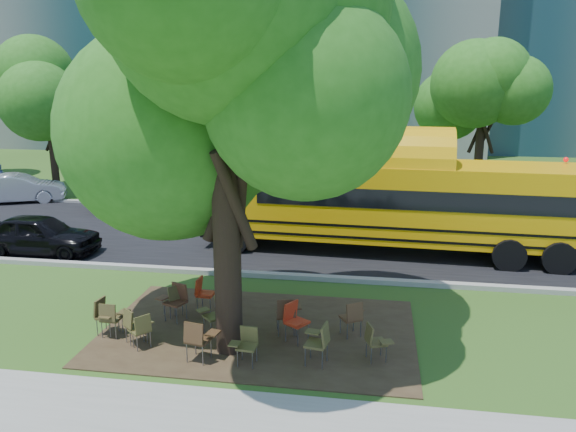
% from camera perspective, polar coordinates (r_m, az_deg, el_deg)
% --- Properties ---
extents(ground, '(160.00, 160.00, 0.00)m').
position_cam_1_polar(ground, '(13.69, -6.75, -10.40)').
color(ground, '#2C4816').
rests_on(ground, ground).
extents(dirt_patch, '(7.00, 4.50, 0.03)m').
position_cam_1_polar(dirt_patch, '(13.02, -3.02, -11.59)').
color(dirt_patch, '#382819').
rests_on(dirt_patch, ground).
extents(asphalt_road, '(80.00, 8.00, 0.04)m').
position_cam_1_polar(asphalt_road, '(20.09, -1.37, -2.18)').
color(asphalt_road, black).
rests_on(asphalt_road, ground).
extents(kerb_near, '(80.00, 0.25, 0.14)m').
position_cam_1_polar(kerb_near, '(16.36, -3.91, -5.90)').
color(kerb_near, gray).
rests_on(kerb_near, ground).
extents(kerb_far, '(80.00, 0.25, 0.14)m').
position_cam_1_polar(kerb_far, '(23.99, 0.40, 0.66)').
color(kerb_far, gray).
rests_on(kerb_far, ground).
extents(building_main, '(38.00, 16.00, 22.00)m').
position_cam_1_polar(building_main, '(49.61, -4.70, 20.28)').
color(building_main, slate).
rests_on(building_main, ground).
extents(bg_tree_0, '(5.20, 5.20, 7.18)m').
position_cam_1_polar(bg_tree_0, '(29.41, -23.22, 10.90)').
color(bg_tree_0, black).
rests_on(bg_tree_0, ground).
extents(bg_tree_2, '(4.80, 4.80, 6.62)m').
position_cam_1_polar(bg_tree_2, '(29.26, -8.01, 11.17)').
color(bg_tree_2, black).
rests_on(bg_tree_2, ground).
extents(bg_tree_3, '(5.60, 5.60, 7.84)m').
position_cam_1_polar(bg_tree_3, '(26.36, 19.30, 11.99)').
color(bg_tree_3, black).
rests_on(bg_tree_3, ground).
extents(main_tree, '(7.20, 7.20, 9.06)m').
position_cam_1_polar(main_tree, '(10.89, -6.66, 12.90)').
color(main_tree, black).
rests_on(main_tree, ground).
extents(school_bus, '(12.20, 3.25, 2.95)m').
position_cam_1_polar(school_bus, '(18.43, 12.14, 1.43)').
color(school_bus, '#DC9B06').
rests_on(school_bus, ground).
extents(chair_0, '(0.54, 0.49, 0.83)m').
position_cam_1_polar(chair_0, '(13.12, -17.51, -9.66)').
color(chair_0, '#453C1E').
rests_on(chair_0, ground).
extents(chair_1, '(0.71, 0.56, 0.83)m').
position_cam_1_polar(chair_1, '(12.65, -15.37, -10.45)').
color(chair_1, '#4B4320').
rests_on(chair_1, ground).
extents(chair_2, '(0.53, 0.68, 0.79)m').
position_cam_1_polar(chair_2, '(12.47, -14.65, -10.88)').
color(chair_2, '#4D4821').
rests_on(chair_2, ground).
extents(chair_3, '(0.71, 0.56, 0.83)m').
position_cam_1_polar(chair_3, '(12.83, -7.44, -9.67)').
color(chair_3, brown).
rests_on(chair_3, ground).
extents(chair_4, '(0.67, 0.54, 0.92)m').
position_cam_1_polar(chair_4, '(11.63, -9.10, -12.04)').
color(chair_4, '#3F2916').
rests_on(chair_4, ground).
extents(chair_5, '(0.53, 0.46, 0.79)m').
position_cam_1_polar(chair_5, '(11.51, -4.24, -12.65)').
color(chair_5, '#4F4922').
rests_on(chair_5, ground).
extents(chair_6, '(0.53, 0.66, 0.90)m').
position_cam_1_polar(chair_6, '(11.44, 3.21, -12.41)').
color(chair_6, brown).
rests_on(chair_6, ground).
extents(chair_7, '(0.61, 0.55, 0.80)m').
position_cam_1_polar(chair_7, '(11.69, 8.81, -12.28)').
color(chair_7, '#4A4120').
rests_on(chair_7, ground).
extents(chair_8, '(0.57, 0.72, 0.83)m').
position_cam_1_polar(chair_8, '(13.83, -11.46, -8.02)').
color(chair_8, '#4E4622').
rests_on(chair_8, ground).
extents(chair_9, '(0.72, 0.56, 0.90)m').
position_cam_1_polar(chair_9, '(13.62, -11.34, -8.17)').
color(chair_9, '#512E1C').
rests_on(chair_9, ground).
extents(chair_10, '(0.50, 0.58, 0.86)m').
position_cam_1_polar(chair_10, '(14.00, -8.59, -7.55)').
color(chair_10, '#B13012').
rests_on(chair_10, ground).
extents(chair_11, '(0.61, 0.64, 0.89)m').
position_cam_1_polar(chair_11, '(12.64, -0.09, -9.73)').
color(chair_11, '#442B18').
rests_on(chair_11, ground).
extents(chair_12, '(0.60, 0.76, 0.90)m').
position_cam_1_polar(chair_12, '(12.33, 0.65, -10.35)').
color(chair_12, red).
rests_on(chair_12, ground).
extents(chair_13, '(0.57, 0.70, 0.85)m').
position_cam_1_polar(chair_13, '(12.64, 6.62, -9.96)').
color(chair_13, '#4F321C').
rests_on(chair_13, ground).
extents(chair_14, '(0.50, 0.60, 0.85)m').
position_cam_1_polar(chair_14, '(13.30, -18.16, -9.35)').
color(chair_14, '#4B3E20').
rests_on(chair_14, ground).
extents(black_car, '(3.88, 1.61, 1.32)m').
position_cam_1_polar(black_car, '(19.83, -23.96, -1.73)').
color(black_car, black).
rests_on(black_car, ground).
extents(bg_car_silver, '(4.20, 2.90, 1.31)m').
position_cam_1_polar(bg_car_silver, '(28.30, -25.71, 2.54)').
color(bg_car_silver, '#AAAAB0').
rests_on(bg_car_silver, ground).
extents(bg_car_red, '(5.23, 3.13, 1.36)m').
position_cam_1_polar(bg_car_red, '(24.79, -13.72, 2.14)').
color(bg_car_red, '#52180E').
rests_on(bg_car_red, ground).
extents(pedestrian_a, '(0.44, 0.63, 1.66)m').
position_cam_1_polar(pedestrian_a, '(29.61, -27.14, 3.18)').
color(pedestrian_a, '#394580').
rests_on(pedestrian_a, ground).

